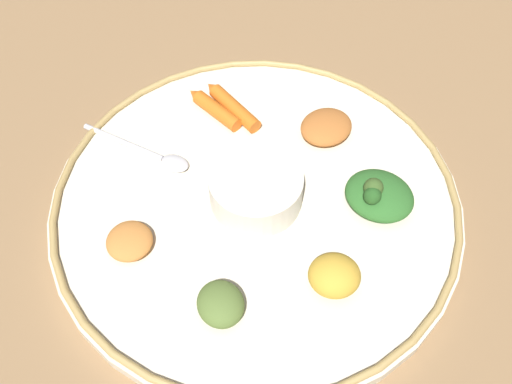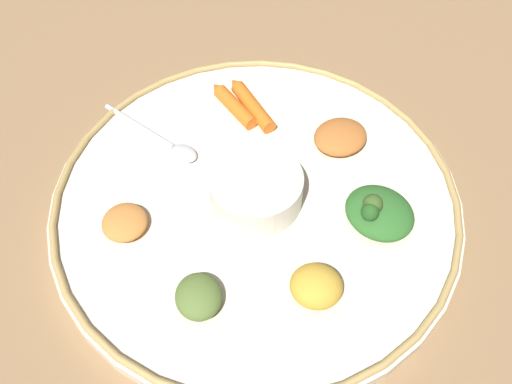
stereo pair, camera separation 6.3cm
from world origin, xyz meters
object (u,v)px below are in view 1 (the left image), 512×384
(center_bowl, at_px, (256,188))
(greens_pile, at_px, (379,195))
(carrot_outer, at_px, (214,108))
(carrot_near_spoon, at_px, (232,106))
(spoon, at_px, (152,154))

(center_bowl, distance_m, greens_pile, 0.13)
(greens_pile, height_order, carrot_outer, greens_pile)
(carrot_near_spoon, bearing_deg, spoon, 165.97)
(spoon, height_order, carrot_near_spoon, carrot_near_spoon)
(greens_pile, bearing_deg, carrot_near_spoon, 86.00)
(greens_pile, distance_m, carrot_outer, 0.23)
(spoon, height_order, carrot_outer, carrot_outer)
(spoon, height_order, greens_pile, greens_pile)
(greens_pile, bearing_deg, spoon, 112.05)
(spoon, bearing_deg, center_bowl, -80.46)
(center_bowl, bearing_deg, carrot_outer, 58.44)
(carrot_near_spoon, bearing_deg, center_bowl, -130.69)
(greens_pile, xyz_separation_m, carrot_near_spoon, (0.02, 0.22, -0.01))
(center_bowl, height_order, greens_pile, greens_pile)
(center_bowl, bearing_deg, carrot_near_spoon, 49.31)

